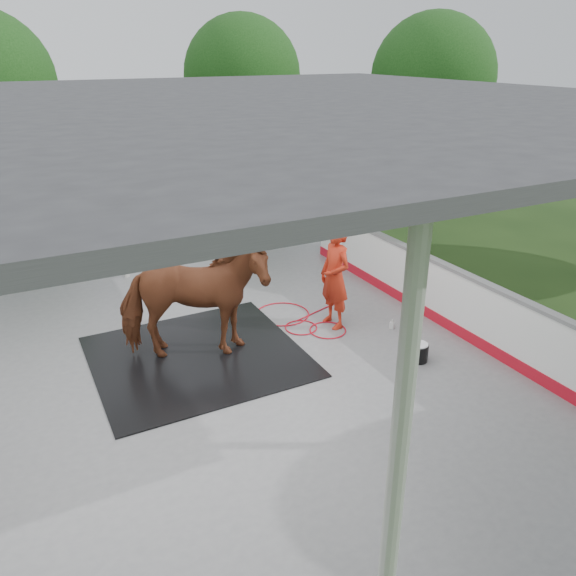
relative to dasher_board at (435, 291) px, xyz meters
name	(u,v)px	position (x,y,z in m)	size (l,w,h in m)	color
ground	(196,383)	(-4.60, 0.00, -0.59)	(100.00, 100.00, 0.00)	#1E3814
concrete_slab	(196,381)	(-4.60, 0.00, -0.57)	(12.00, 10.00, 0.05)	slate
pavilion_structure	(176,111)	(-4.60, 0.00, 3.37)	(12.60, 10.60, 4.05)	beige
dasher_board	(435,291)	(0.00, 0.00, 0.00)	(0.16, 8.00, 1.15)	red
tree_belt	(178,117)	(-4.30, 0.90, 3.20)	(28.00, 28.00, 5.80)	#382314
rubber_mat	(197,356)	(-4.35, 0.65, -0.53)	(3.26, 3.06, 0.02)	black
horse	(193,300)	(-4.35, 0.65, 0.47)	(1.07, 2.35, 1.98)	brown
handler	(335,277)	(-1.78, 0.62, 0.40)	(0.69, 0.45, 1.89)	#B62613
wash_bucket	(418,352)	(-1.23, -1.08, -0.39)	(0.33, 0.33, 0.30)	black
soap_bottle_a	(404,353)	(-1.44, -0.98, -0.41)	(0.10, 0.10, 0.26)	silver
soap_bottle_b	(392,324)	(-0.92, 0.01, -0.45)	(0.08, 0.08, 0.18)	#338CD8
hose_coil	(297,320)	(-2.29, 1.07, -0.53)	(1.81, 1.80, 0.02)	red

